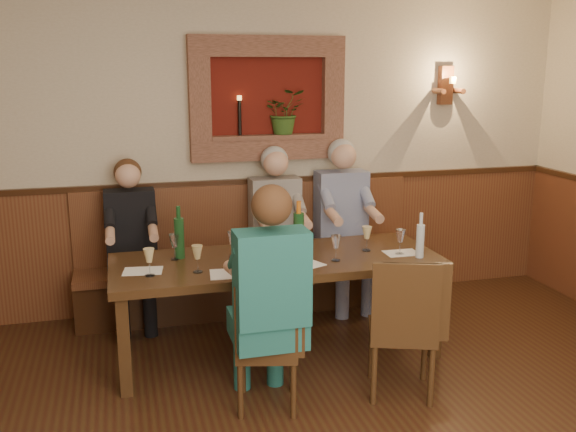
% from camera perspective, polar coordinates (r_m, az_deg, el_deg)
% --- Properties ---
extents(room_shell, '(6.04, 6.04, 2.82)m').
position_cam_1_polar(room_shell, '(2.77, 8.35, 8.10)').
color(room_shell, '#C7B696').
rests_on(room_shell, ground).
extents(wainscoting, '(6.02, 6.02, 1.15)m').
position_cam_1_polar(wainscoting, '(3.16, 7.54, -16.10)').
color(wainscoting, brown).
rests_on(wainscoting, ground).
extents(wall_niche, '(1.36, 0.30, 1.06)m').
position_cam_1_polar(wall_niche, '(5.65, -1.40, 9.94)').
color(wall_niche, '#5D140D').
rests_on(wall_niche, ground).
extents(wall_sconce, '(0.25, 0.20, 0.35)m').
position_cam_1_polar(wall_sconce, '(6.23, 13.91, 11.13)').
color(wall_sconce, brown).
rests_on(wall_sconce, ground).
extents(dining_table, '(2.40, 0.90, 0.75)m').
position_cam_1_polar(dining_table, '(4.75, -1.01, -4.62)').
color(dining_table, '#392311').
rests_on(dining_table, ground).
extents(bench, '(3.00, 0.45, 1.11)m').
position_cam_1_polar(bench, '(5.73, -3.31, -5.13)').
color(bench, '#381E0F').
rests_on(bench, ground).
extents(chair_near_left, '(0.46, 0.46, 0.86)m').
position_cam_1_polar(chair_near_left, '(4.18, -1.86, -13.53)').
color(chair_near_left, '#392311').
rests_on(chair_near_left, ground).
extents(chair_near_right, '(0.54, 0.54, 0.96)m').
position_cam_1_polar(chair_near_right, '(4.38, 10.00, -11.99)').
color(chair_near_right, '#392311').
rests_on(chair_near_right, ground).
extents(person_bench_left, '(0.41, 0.50, 1.39)m').
position_cam_1_polar(person_bench_left, '(5.45, -13.63, -3.73)').
color(person_bench_left, black).
rests_on(person_bench_left, ground).
extents(person_bench_mid, '(0.43, 0.53, 1.46)m').
position_cam_1_polar(person_bench_mid, '(5.59, -0.93, -2.59)').
color(person_bench_mid, '#625C59').
rests_on(person_bench_mid, ground).
extents(person_bench_right, '(0.45, 0.56, 1.50)m').
position_cam_1_polar(person_bench_right, '(5.76, 5.00, -1.95)').
color(person_bench_right, navy).
rests_on(person_bench_right, ground).
extents(person_chair_front, '(0.44, 0.54, 1.47)m').
position_cam_1_polar(person_chair_front, '(4.00, -1.76, -9.09)').
color(person_chair_front, '#194B57').
rests_on(person_chair_front, ground).
extents(spittoon_bucket, '(0.26, 0.26, 0.24)m').
position_cam_1_polar(spittoon_bucket, '(4.53, -2.26, -2.95)').
color(spittoon_bucket, red).
rests_on(spittoon_bucket, dining_table).
extents(wine_bottle_green_a, '(0.09, 0.09, 0.43)m').
position_cam_1_polar(wine_bottle_green_a, '(4.68, 0.95, -1.64)').
color(wine_bottle_green_a, '#19471E').
rests_on(wine_bottle_green_a, dining_table).
extents(wine_bottle_green_b, '(0.09, 0.09, 0.39)m').
position_cam_1_polar(wine_bottle_green_b, '(4.74, -9.64, -1.85)').
color(wine_bottle_green_b, '#19471E').
rests_on(wine_bottle_green_b, dining_table).
extents(water_bottle, '(0.08, 0.08, 0.34)m').
position_cam_1_polar(water_bottle, '(4.80, 11.67, -2.08)').
color(water_bottle, silver).
rests_on(water_bottle, dining_table).
extents(tasting_sheet_a, '(0.29, 0.22, 0.00)m').
position_cam_1_polar(tasting_sheet_a, '(4.54, -12.78, -4.78)').
color(tasting_sheet_a, white).
rests_on(tasting_sheet_a, dining_table).
extents(tasting_sheet_b, '(0.34, 0.30, 0.00)m').
position_cam_1_polar(tasting_sheet_b, '(4.55, 1.35, -4.40)').
color(tasting_sheet_b, white).
rests_on(tasting_sheet_b, dining_table).
extents(tasting_sheet_c, '(0.26, 0.19, 0.00)m').
position_cam_1_polar(tasting_sheet_c, '(4.92, 10.06, -3.25)').
color(tasting_sheet_c, white).
rests_on(tasting_sheet_c, dining_table).
extents(tasting_sheet_d, '(0.34, 0.26, 0.00)m').
position_cam_1_polar(tasting_sheet_d, '(4.39, -4.85, -5.12)').
color(tasting_sheet_d, white).
rests_on(tasting_sheet_d, dining_table).
extents(wine_glass_0, '(0.08, 0.08, 0.19)m').
position_cam_1_polar(wine_glass_0, '(4.40, -12.23, -4.05)').
color(wine_glass_0, '#D4BE7F').
rests_on(wine_glass_0, dining_table).
extents(wine_glass_1, '(0.08, 0.08, 0.19)m').
position_cam_1_polar(wine_glass_1, '(4.73, -10.06, -2.73)').
color(wine_glass_1, white).
rests_on(wine_glass_1, dining_table).
extents(wine_glass_2, '(0.08, 0.08, 0.19)m').
position_cam_1_polar(wine_glass_2, '(4.75, -4.94, -2.51)').
color(wine_glass_2, white).
rests_on(wine_glass_2, dining_table).
extents(wine_glass_3, '(0.08, 0.08, 0.19)m').
position_cam_1_polar(wine_glass_3, '(4.64, 4.28, -2.86)').
color(wine_glass_3, white).
rests_on(wine_glass_3, dining_table).
extents(wine_glass_4, '(0.08, 0.08, 0.19)m').
position_cam_1_polar(wine_glass_4, '(4.59, -1.08, -3.00)').
color(wine_glass_4, '#D4BE7F').
rests_on(wine_glass_4, dining_table).
extents(wine_glass_5, '(0.08, 0.08, 0.19)m').
position_cam_1_polar(wine_glass_5, '(4.92, 7.02, -2.01)').
color(wine_glass_5, '#D4BE7F').
rests_on(wine_glass_5, dining_table).
extents(wine_glass_6, '(0.08, 0.08, 0.19)m').
position_cam_1_polar(wine_glass_6, '(4.86, 9.94, -2.28)').
color(wine_glass_6, white).
rests_on(wine_glass_6, dining_table).
extents(wine_glass_7, '(0.08, 0.08, 0.19)m').
position_cam_1_polar(wine_glass_7, '(4.82, 0.92, -2.22)').
color(wine_glass_7, '#D4BE7F').
rests_on(wine_glass_7, dining_table).
extents(wine_glass_8, '(0.08, 0.08, 0.19)m').
position_cam_1_polar(wine_glass_8, '(4.41, -1.70, -3.71)').
color(wine_glass_8, '#D4BE7F').
rests_on(wine_glass_8, dining_table).
extents(wine_glass_9, '(0.08, 0.08, 0.19)m').
position_cam_1_polar(wine_glass_9, '(4.42, -8.05, -3.80)').
color(wine_glass_9, '#D4BE7F').
rests_on(wine_glass_9, dining_table).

